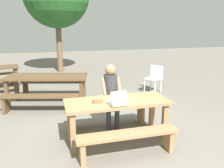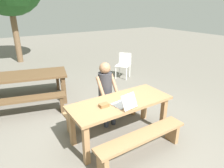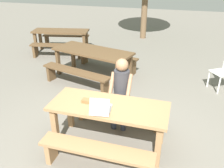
# 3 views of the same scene
# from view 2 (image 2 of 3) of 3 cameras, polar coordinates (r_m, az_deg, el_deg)

# --- Properties ---
(ground_plane) EXTENTS (30.00, 30.00, 0.00)m
(ground_plane) POSITION_cam_2_polar(r_m,az_deg,el_deg) (3.99, 2.29, -14.78)
(ground_plane) COLOR slate
(picnic_table_front) EXTENTS (1.88, 0.76, 0.77)m
(picnic_table_front) POSITION_cam_2_polar(r_m,az_deg,el_deg) (3.64, 2.44, -6.56)
(picnic_table_front) COLOR #9E754C
(picnic_table_front) RESTS_ON ground
(bench_near) EXTENTS (1.69, 0.30, 0.42)m
(bench_near) POSITION_cam_2_polar(r_m,az_deg,el_deg) (3.41, 8.55, -15.55)
(bench_near) COLOR #9E754C
(bench_near) RESTS_ON ground
(bench_far) EXTENTS (1.69, 0.30, 0.42)m
(bench_far) POSITION_cam_2_polar(r_m,az_deg,el_deg) (4.25, -2.46, -7.18)
(bench_far) COLOR #9E754C
(bench_far) RESTS_ON ground
(laptop) EXTENTS (0.34, 0.40, 0.25)m
(laptop) POSITION_cam_2_polar(r_m,az_deg,el_deg) (3.38, 3.59, -5.50)
(laptop) COLOR silver
(laptop) RESTS_ON picnic_table_front
(small_pouch) EXTENTS (0.16, 0.10, 0.06)m
(small_pouch) POSITION_cam_2_polar(r_m,az_deg,el_deg) (3.38, -2.32, -6.07)
(small_pouch) COLOR olive
(small_pouch) RESTS_ON picnic_table_front
(person_seated) EXTENTS (0.39, 0.40, 1.33)m
(person_seated) POSITION_cam_2_polar(r_m,az_deg,el_deg) (4.05, -1.73, -1.64)
(person_seated) COLOR #333847
(person_seated) RESTS_ON ground
(plastic_chair) EXTENTS (0.61, 0.61, 0.84)m
(plastic_chair) POSITION_cam_2_polar(r_m,az_deg,el_deg) (6.92, 3.36, 5.67)
(plastic_chair) COLOR white
(plastic_chair) RESTS_ON ground
(picnic_table_mid) EXTENTS (2.26, 1.35, 0.77)m
(picnic_table_mid) POSITION_cam_2_polar(r_m,az_deg,el_deg) (5.41, -24.23, 1.37)
(picnic_table_mid) COLOR brown
(picnic_table_mid) RESTS_ON ground
(bench_mid_south) EXTENTS (1.91, 0.78, 0.46)m
(bench_mid_south) POSITION_cam_2_polar(r_m,az_deg,el_deg) (4.85, -24.35, -5.01)
(bench_mid_south) COLOR brown
(bench_mid_south) RESTS_ON ground
(bench_mid_north) EXTENTS (1.91, 0.78, 0.46)m
(bench_mid_north) POSITION_cam_2_polar(r_m,az_deg,el_deg) (6.19, -23.24, 0.80)
(bench_mid_north) COLOR brown
(bench_mid_north) RESTS_ON ground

